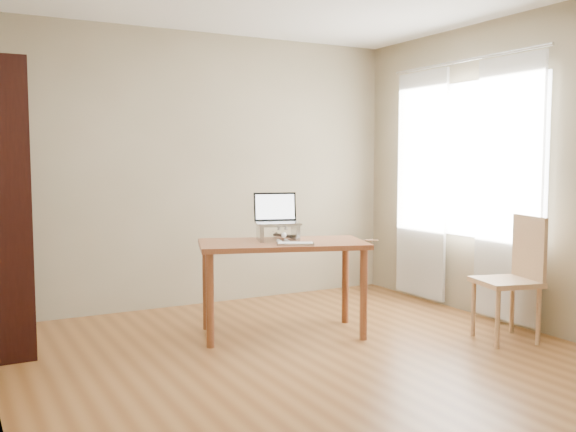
# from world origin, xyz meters

# --- Properties ---
(room) EXTENTS (4.04, 4.54, 2.64)m
(room) POSITION_xyz_m (0.03, 0.01, 1.30)
(room) COLOR brown
(room) RESTS_ON ground
(bookshelf) EXTENTS (0.30, 0.90, 2.10)m
(bookshelf) POSITION_xyz_m (-1.83, 1.55, 1.05)
(bookshelf) COLOR black
(bookshelf) RESTS_ON ground
(curtains) EXTENTS (0.03, 1.90, 2.25)m
(curtains) POSITION_xyz_m (1.92, 0.80, 1.17)
(curtains) COLOR white
(curtains) RESTS_ON ground
(desk) EXTENTS (1.44, 1.03, 0.75)m
(desk) POSITION_xyz_m (0.14, 0.90, 0.64)
(desk) COLOR brown
(desk) RESTS_ON ground
(laptop_stand) EXTENTS (0.32, 0.25, 0.13)m
(laptop_stand) POSITION_xyz_m (0.14, 0.98, 0.83)
(laptop_stand) COLOR silver
(laptop_stand) RESTS_ON desk
(laptop) EXTENTS (0.41, 0.39, 0.25)m
(laptop) POSITION_xyz_m (0.14, 1.04, 0.94)
(laptop) COLOR silver
(laptop) RESTS_ON laptop_stand
(keyboard) EXTENTS (0.31, 0.24, 0.02)m
(keyboard) POSITION_xyz_m (0.13, 0.68, 0.76)
(keyboard) COLOR silver
(keyboard) RESTS_ON desk
(coaster) EXTENTS (0.11, 0.11, 0.01)m
(coaster) POSITION_xyz_m (0.80, 0.61, 0.75)
(coaster) COLOR brown
(coaster) RESTS_ON desk
(cat) EXTENTS (0.24, 0.47, 0.14)m
(cat) POSITION_xyz_m (0.13, 1.01, 0.81)
(cat) COLOR #423D34
(cat) RESTS_ON desk
(chair) EXTENTS (0.52, 0.52, 0.97)m
(chair) POSITION_xyz_m (1.65, -0.08, 0.52)
(chair) COLOR tan
(chair) RESTS_ON ground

